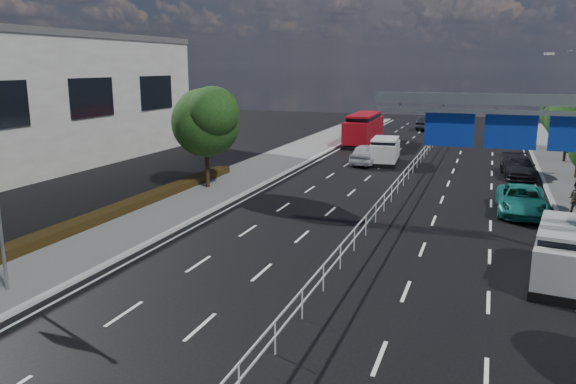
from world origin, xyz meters
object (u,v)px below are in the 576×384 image
(red_bus, at_px, (364,128))
(near_car_silver, at_px, (366,154))
(parked_car_dark, at_px, (518,167))
(parked_car_teal, at_px, (522,200))
(overhead_gantry, at_px, (531,125))
(silver_minivan, at_px, (568,254))
(near_car_dark, at_px, (426,123))
(pedestrian_b, at_px, (576,199))
(white_minivan, at_px, (385,151))

(red_bus, distance_m, near_car_silver, 12.49)
(parked_car_dark, bearing_deg, parked_car_teal, -96.99)
(overhead_gantry, height_order, silver_minivan, overhead_gantry)
(overhead_gantry, bearing_deg, parked_car_teal, 87.22)
(silver_minivan, bearing_deg, near_car_dark, 109.65)
(near_car_silver, bearing_deg, red_bus, -76.33)
(pedestrian_b, bearing_deg, silver_minivan, 113.93)
(white_minivan, distance_m, red_bus, 12.12)
(white_minivan, relative_size, parked_car_dark, 0.97)
(overhead_gantry, bearing_deg, parked_car_dark, 88.13)
(white_minivan, bearing_deg, pedestrian_b, -51.92)
(overhead_gantry, relative_size, near_car_silver, 2.07)
(white_minivan, bearing_deg, parked_car_dark, -18.25)
(overhead_gantry, bearing_deg, near_car_silver, 117.74)
(white_minivan, height_order, near_car_silver, white_minivan)
(parked_car_dark, bearing_deg, overhead_gantry, -97.65)
(white_minivan, relative_size, silver_minivan, 0.90)
(overhead_gantry, height_order, near_car_silver, overhead_gantry)
(near_car_silver, height_order, parked_car_teal, near_car_silver)
(white_minivan, relative_size, near_car_dark, 1.01)
(red_bus, bearing_deg, white_minivan, -71.02)
(parked_car_teal, bearing_deg, overhead_gantry, -93.90)
(white_minivan, xyz_separation_m, near_car_dark, (0.39, 26.53, -0.22))
(near_car_silver, relative_size, pedestrian_b, 2.64)
(overhead_gantry, height_order, near_car_dark, overhead_gantry)
(red_bus, relative_size, parked_car_teal, 1.92)
(red_bus, relative_size, pedestrian_b, 5.59)
(parked_car_dark, bearing_deg, pedestrian_b, -83.80)
(white_minivan, distance_m, parked_car_teal, 16.77)
(silver_minivan, xyz_separation_m, pedestrian_b, (1.44, 9.94, -0.00))
(overhead_gantry, relative_size, near_car_dark, 2.06)
(parked_car_teal, bearing_deg, white_minivan, 125.22)
(red_bus, bearing_deg, pedestrian_b, -57.66)
(silver_minivan, bearing_deg, parked_car_dark, 100.13)
(white_minivan, height_order, parked_car_teal, white_minivan)
(near_car_silver, distance_m, parked_car_dark, 11.68)
(parked_car_dark, bearing_deg, red_bus, 130.32)
(near_car_dark, height_order, silver_minivan, silver_minivan)
(overhead_gantry, relative_size, white_minivan, 2.04)
(white_minivan, bearing_deg, silver_minivan, -69.24)
(near_car_silver, distance_m, parked_car_teal, 17.02)
(silver_minivan, bearing_deg, red_bus, 121.26)
(near_car_silver, distance_m, pedestrian_b, 18.99)
(red_bus, height_order, near_car_dark, red_bus)
(overhead_gantry, height_order, red_bus, overhead_gantry)
(parked_car_teal, bearing_deg, pedestrian_b, -5.33)
(near_car_dark, relative_size, parked_car_dark, 0.96)
(silver_minivan, xyz_separation_m, parked_car_dark, (-0.94, 21.13, -0.33))
(silver_minivan, bearing_deg, white_minivan, 122.75)
(white_minivan, xyz_separation_m, parked_car_teal, (9.93, -13.50, -0.28))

